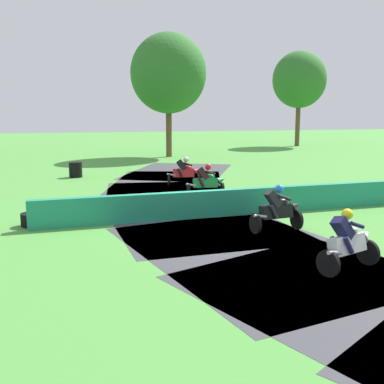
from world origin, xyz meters
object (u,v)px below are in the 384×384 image
at_px(motorcycle_lead_red, 185,172).
at_px(traffic_cone, 309,189).
at_px(motorcycle_chase_green, 207,181).
at_px(motorcycle_trailing_black, 278,209).
at_px(motorcycle_fourth_white, 349,241).
at_px(tire_stack_mid_a, 32,219).
at_px(tire_stack_near, 76,170).

bearing_deg(motorcycle_lead_red, traffic_cone, -38.31).
height_order(motorcycle_chase_green, motorcycle_trailing_black, motorcycle_trailing_black).
distance_m(motorcycle_fourth_white, tire_stack_mid_a, 9.38).
bearing_deg(motorcycle_fourth_white, tire_stack_near, 110.28).
xyz_separation_m(motorcycle_trailing_black, tire_stack_near, (-5.89, 12.90, -0.26)).
xyz_separation_m(motorcycle_fourth_white, tire_stack_mid_a, (-7.32, 5.85, -0.45)).
height_order(tire_stack_mid_a, traffic_cone, traffic_cone).
distance_m(motorcycle_chase_green, tire_stack_mid_a, 7.41).
xyz_separation_m(motorcycle_lead_red, traffic_cone, (4.57, -3.61, -0.42)).
bearing_deg(tire_stack_mid_a, motorcycle_lead_red, 46.20).
distance_m(motorcycle_lead_red, motorcycle_chase_green, 3.15).
xyz_separation_m(motorcycle_lead_red, tire_stack_near, (-5.06, 3.98, -0.24)).
height_order(motorcycle_chase_green, motorcycle_fourth_white, motorcycle_fourth_white).
bearing_deg(motorcycle_lead_red, tire_stack_mid_a, -133.80).
height_order(tire_stack_near, tire_stack_mid_a, tire_stack_near).
xyz_separation_m(tire_stack_mid_a, traffic_cone, (10.89, 2.97, 0.02)).
xyz_separation_m(motorcycle_lead_red, motorcycle_trailing_black, (0.83, -8.92, 0.02)).
distance_m(motorcycle_chase_green, traffic_cone, 4.40).
relative_size(motorcycle_lead_red, tire_stack_near, 2.14).
height_order(motorcycle_trailing_black, tire_stack_near, motorcycle_trailing_black).
bearing_deg(traffic_cone, motorcycle_chase_green, 173.75).
bearing_deg(tire_stack_near, motorcycle_lead_red, -38.19).
height_order(motorcycle_trailing_black, traffic_cone, motorcycle_trailing_black).
bearing_deg(tire_stack_mid_a, tire_stack_near, 83.22).
height_order(motorcycle_lead_red, tire_stack_near, motorcycle_lead_red).
xyz_separation_m(motorcycle_lead_red, motorcycle_fourth_white, (1.01, -12.44, 0.01)).
xyz_separation_m(motorcycle_lead_red, tire_stack_mid_a, (-6.32, -6.59, -0.44)).
bearing_deg(motorcycle_chase_green, tire_stack_near, 126.58).
bearing_deg(motorcycle_chase_green, motorcycle_lead_red, 94.06).
height_order(motorcycle_trailing_black, motorcycle_fourth_white, motorcycle_trailing_black).
height_order(motorcycle_fourth_white, traffic_cone, motorcycle_fourth_white).
bearing_deg(traffic_cone, motorcycle_lead_red, 141.69).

